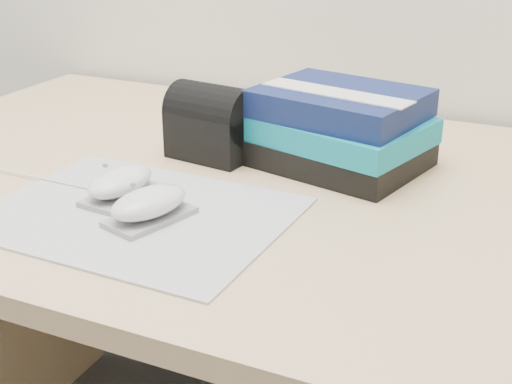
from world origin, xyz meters
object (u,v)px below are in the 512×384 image
at_px(desk, 362,320).
at_px(pouch, 212,122).
at_px(book_stack, 340,129).
at_px(mouse_rear, 120,184).
at_px(mouse_front, 149,205).

xyz_separation_m(desk, pouch, (-0.25, -0.01, 0.29)).
distance_m(book_stack, pouch, 0.19).
height_order(mouse_rear, book_stack, book_stack).
bearing_deg(book_stack, mouse_front, -116.90).
bearing_deg(pouch, mouse_rear, -98.69).
xyz_separation_m(desk, mouse_front, (-0.21, -0.25, 0.26)).
distance_m(desk, pouch, 0.38).
bearing_deg(book_stack, mouse_rear, -131.66).
height_order(mouse_front, book_stack, book_stack).
xyz_separation_m(mouse_front, book_stack, (0.15, 0.29, 0.03)).
distance_m(desk, mouse_front, 0.42).
xyz_separation_m(mouse_front, pouch, (-0.04, 0.24, 0.03)).
relative_size(mouse_front, book_stack, 0.45).
distance_m(mouse_rear, pouch, 0.21).
xyz_separation_m(mouse_rear, mouse_front, (0.07, -0.04, 0.00)).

